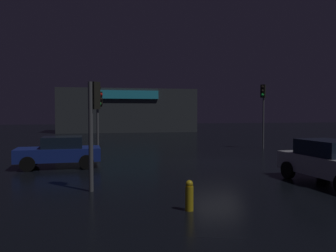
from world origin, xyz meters
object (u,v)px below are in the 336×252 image
(traffic_signal_main, at_px, (93,114))
(fire_hydrant, at_px, (189,196))
(traffic_signal_opposite, at_px, (263,101))
(traffic_signal_cross_left, at_px, (99,109))
(car_far, at_px, (331,162))
(car_crossing, at_px, (60,152))
(store_building, at_px, (127,111))

(traffic_signal_main, height_order, fire_hydrant, traffic_signal_main)
(traffic_signal_opposite, distance_m, traffic_signal_cross_left, 11.52)
(traffic_signal_cross_left, relative_size, car_far, 0.88)
(traffic_signal_main, height_order, traffic_signal_cross_left, traffic_signal_cross_left)
(traffic_signal_main, relative_size, traffic_signal_opposite, 0.79)
(car_crossing, bearing_deg, traffic_signal_opposite, 23.37)
(car_crossing, relative_size, fire_hydrant, 4.75)
(traffic_signal_main, relative_size, car_crossing, 0.93)
(traffic_signal_main, bearing_deg, car_crossing, 106.83)
(traffic_signal_opposite, bearing_deg, store_building, 107.41)
(traffic_signal_opposite, distance_m, car_crossing, 14.83)
(store_building, relative_size, car_far, 4.00)
(car_far, bearing_deg, store_building, 96.72)
(store_building, xyz_separation_m, traffic_signal_opposite, (7.56, -24.12, 0.59))
(store_building, relative_size, traffic_signal_cross_left, 4.55)
(traffic_signal_opposite, height_order, car_crossing, traffic_signal_opposite)
(traffic_signal_cross_left, bearing_deg, store_building, 80.80)
(traffic_signal_cross_left, distance_m, car_crossing, 6.21)
(car_far, height_order, car_crossing, car_far)
(fire_hydrant, bearing_deg, traffic_signal_main, 130.81)
(store_building, xyz_separation_m, fire_hydrant, (-1.73, -38.11, -2.42))
(car_crossing, bearing_deg, traffic_signal_cross_left, 71.21)
(store_building, height_order, fire_hydrant, store_building)
(store_building, height_order, traffic_signal_opposite, store_building)
(car_far, bearing_deg, fire_hydrant, -159.62)
(traffic_signal_opposite, height_order, car_far, traffic_signal_opposite)
(traffic_signal_opposite, bearing_deg, traffic_signal_cross_left, -178.85)
(traffic_signal_opposite, bearing_deg, fire_hydrant, -123.59)
(traffic_signal_opposite, bearing_deg, traffic_signal_main, -136.74)
(store_building, distance_m, traffic_signal_main, 35.47)
(store_building, distance_m, fire_hydrant, 38.22)
(traffic_signal_cross_left, relative_size, fire_hydrant, 4.78)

